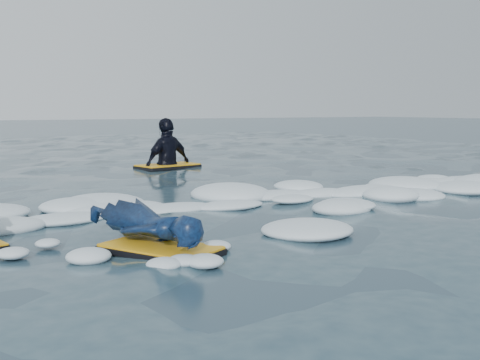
# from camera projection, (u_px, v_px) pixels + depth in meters

# --- Properties ---
(ground) EXTENTS (120.00, 120.00, 0.00)m
(ground) POSITION_uv_depth(u_px,v_px,m) (210.00, 237.00, 5.69)
(ground) COLOR #172E38
(ground) RESTS_ON ground
(foam_band) EXTENTS (12.00, 3.10, 0.30)m
(foam_band) POSITION_uv_depth(u_px,v_px,m) (165.00, 219.00, 6.57)
(foam_band) COLOR white
(foam_band) RESTS_ON ground
(prone_woman_unit) EXTENTS (0.94, 1.60, 0.39)m
(prone_woman_unit) POSITION_uv_depth(u_px,v_px,m) (150.00, 227.00, 5.16)
(prone_woman_unit) COLOR black
(prone_woman_unit) RESTS_ON ground
(waiting_rider_unit) EXTENTS (1.35, 0.91, 1.87)m
(waiting_rider_unit) POSITION_uv_depth(u_px,v_px,m) (168.00, 165.00, 12.05)
(waiting_rider_unit) COLOR black
(waiting_rider_unit) RESTS_ON ground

